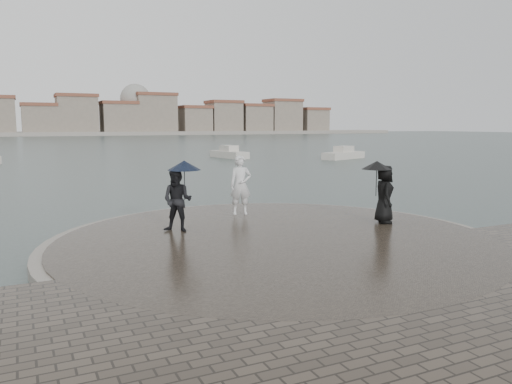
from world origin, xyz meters
TOP-DOWN VIEW (x-y plane):
  - ground at (0.00, 0.00)m, footprint 400.00×400.00m
  - kerb_ring at (0.00, 3.50)m, footprint 12.50×12.50m
  - quay_tip at (0.00, 3.50)m, footprint 11.90×11.90m
  - statue at (0.53, 7.14)m, footprint 0.85×0.68m
  - visitor_left at (-2.18, 5.38)m, footprint 1.30×1.12m
  - visitor_right at (3.94, 3.86)m, footprint 1.20×1.11m
  - far_skyline at (-6.29, 160.71)m, footprint 260.00×20.00m
  - boats at (8.87, 37.44)m, footprint 38.88×11.14m

SIDE VIEW (x-z plane):
  - ground at x=0.00m, z-range 0.00..0.00m
  - kerb_ring at x=0.00m, z-range 0.00..0.32m
  - quay_tip at x=0.00m, z-range 0.00..0.36m
  - boats at x=8.87m, z-range -0.37..1.13m
  - statue at x=0.53m, z-range 0.36..2.38m
  - visitor_right at x=3.94m, z-range 0.48..2.43m
  - visitor_left at x=-2.18m, z-range 0.44..2.48m
  - far_skyline at x=-6.29m, z-range -12.89..24.11m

